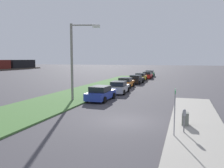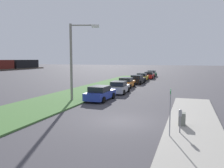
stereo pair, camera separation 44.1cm
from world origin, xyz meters
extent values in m
plane|color=#423F44|center=(0.00, 0.00, 0.00)|extent=(300.00, 300.00, 0.00)
cube|color=#477238|center=(10.00, 8.17, 0.06)|extent=(60.00, 6.00, 0.12)
cube|color=#9E998E|center=(-2.00, -4.50, 0.07)|extent=(24.00, 3.20, 0.14)
cube|color=#23389E|center=(6.89, 4.26, 0.57)|extent=(4.35, 1.91, 0.70)
cube|color=black|center=(6.69, 4.27, 1.19)|extent=(2.24, 1.66, 0.55)
cylinder|color=black|center=(8.27, 5.13, 0.32)|extent=(0.65, 0.24, 0.64)
cylinder|color=black|center=(8.22, 3.33, 0.32)|extent=(0.65, 0.24, 0.64)
cylinder|color=black|center=(5.57, 5.20, 0.32)|extent=(0.65, 0.24, 0.64)
cylinder|color=black|center=(5.52, 3.40, 0.32)|extent=(0.65, 0.24, 0.64)
cube|color=#B2B5BA|center=(12.21, 3.90, 0.57)|extent=(4.38, 2.01, 0.70)
cube|color=black|center=(12.01, 3.89, 1.19)|extent=(2.27, 1.70, 0.55)
cylinder|color=black|center=(13.51, 4.86, 0.32)|extent=(0.65, 0.25, 0.64)
cylinder|color=black|center=(13.60, 3.06, 0.32)|extent=(0.65, 0.25, 0.64)
cylinder|color=black|center=(10.82, 4.73, 0.32)|extent=(0.65, 0.25, 0.64)
cylinder|color=black|center=(10.90, 2.93, 0.32)|extent=(0.65, 0.25, 0.64)
cube|color=orange|center=(18.04, 4.54, 0.57)|extent=(4.35, 1.92, 0.70)
cube|color=black|center=(17.84, 4.54, 1.19)|extent=(2.25, 1.66, 0.55)
cylinder|color=black|center=(19.37, 5.48, 0.32)|extent=(0.65, 0.24, 0.64)
cylinder|color=black|center=(19.42, 3.68, 0.32)|extent=(0.65, 0.24, 0.64)
cylinder|color=black|center=(16.67, 5.40, 0.32)|extent=(0.65, 0.24, 0.64)
cylinder|color=black|center=(16.72, 3.60, 0.32)|extent=(0.65, 0.24, 0.64)
cube|color=black|center=(23.83, 4.18, 0.57)|extent=(4.38, 1.99, 0.70)
cube|color=black|center=(23.63, 4.18, 1.19)|extent=(2.27, 1.70, 0.55)
cylinder|color=black|center=(25.22, 5.01, 0.32)|extent=(0.65, 0.25, 0.64)
cylinder|color=black|center=(25.14, 3.22, 0.32)|extent=(0.65, 0.25, 0.64)
cylinder|color=black|center=(22.52, 5.14, 0.32)|extent=(0.65, 0.25, 0.64)
cylinder|color=black|center=(22.44, 3.34, 0.32)|extent=(0.65, 0.25, 0.64)
cube|color=gold|center=(29.33, 4.44, 0.57)|extent=(4.31, 1.83, 0.70)
cube|color=black|center=(29.13, 4.44, 1.19)|extent=(2.21, 1.61, 0.55)
cylinder|color=black|center=(30.67, 5.35, 0.32)|extent=(0.64, 0.22, 0.64)
cylinder|color=black|center=(30.68, 3.55, 0.32)|extent=(0.64, 0.22, 0.64)
cylinder|color=black|center=(27.97, 5.33, 0.32)|extent=(0.64, 0.22, 0.64)
cylinder|color=black|center=(27.98, 3.53, 0.32)|extent=(0.64, 0.22, 0.64)
cube|color=red|center=(34.66, 3.98, 0.57)|extent=(4.33, 1.87, 0.70)
cube|color=black|center=(34.46, 3.98, 1.19)|extent=(2.22, 1.63, 0.55)
cylinder|color=black|center=(36.00, 4.90, 0.32)|extent=(0.64, 0.23, 0.64)
cylinder|color=black|center=(36.02, 3.10, 0.32)|extent=(0.64, 0.23, 0.64)
cylinder|color=black|center=(33.30, 4.86, 0.32)|extent=(0.64, 0.23, 0.64)
cylinder|color=black|center=(33.32, 3.06, 0.32)|extent=(0.64, 0.23, 0.64)
cube|color=#1E6B38|center=(40.74, 4.37, 0.57)|extent=(4.31, 1.83, 0.70)
cube|color=black|center=(40.54, 4.37, 1.19)|extent=(2.21, 1.61, 0.55)
cylinder|color=black|center=(42.10, 5.26, 0.32)|extent=(0.64, 0.22, 0.64)
cylinder|color=black|center=(42.09, 3.46, 0.32)|extent=(0.64, 0.22, 0.64)
cylinder|color=black|center=(39.40, 5.28, 0.32)|extent=(0.64, 0.22, 0.64)
cylinder|color=black|center=(39.39, 3.48, 0.32)|extent=(0.64, 0.22, 0.64)
cube|color=black|center=(66.60, 61.78, 2.20)|extent=(14.00, 3.00, 3.40)
cylinder|color=slate|center=(-1.68, -3.76, 0.53)|extent=(0.07, 0.07, 1.05)
cylinder|color=gray|center=(-1.68, -3.76, 1.19)|extent=(0.18, 0.18, 0.28)
sphere|color=gray|center=(-1.68, -3.76, 1.33)|extent=(0.17, 0.17, 0.17)
cube|color=slate|center=(-0.17, -3.82, 0.45)|extent=(0.55, 0.40, 0.90)
cylinder|color=#99999E|center=(-2.40, -3.27, 1.30)|extent=(0.06, 0.06, 2.60)
cube|color=#198C38|center=(-2.40, -3.27, 2.48)|extent=(0.90, 0.08, 0.18)
cylinder|color=gray|center=(5.66, 6.80, 3.75)|extent=(0.24, 0.24, 7.50)
cylinder|color=gray|center=(5.98, 5.64, 7.35)|extent=(0.77, 2.34, 0.12)
cube|color=silver|center=(6.31, 4.49, 7.25)|extent=(0.54, 0.77, 0.24)
camera|label=1|loc=(-14.57, -3.73, 4.11)|focal=37.00mm
camera|label=2|loc=(-14.43, -4.14, 4.11)|focal=37.00mm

